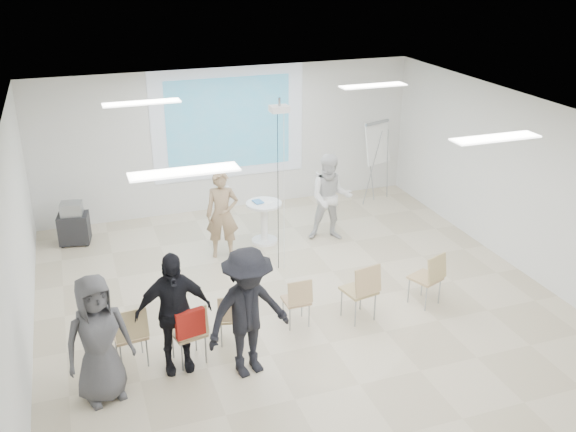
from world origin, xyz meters
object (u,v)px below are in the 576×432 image
object	(u,v)px
audience_left	(173,304)
chair_left_mid	(190,330)
chair_right_far	(430,275)
player_left	(222,209)
chair_center	(298,298)
chair_left_inner	(231,315)
player_right	(331,193)
audience_outer	(97,332)
chair_right_inner	(362,288)
audience_mid	(248,305)
chair_far_left	(131,332)
flipchart_easel	(377,143)
pedestal_table	(264,220)
av_cart	(74,225)
laptop	(231,314)

from	to	relation	value
audience_left	chair_left_mid	bearing A→B (deg)	5.30
chair_right_far	player_left	bearing A→B (deg)	111.35
chair_center	chair_left_mid	bearing A→B (deg)	-166.71
chair_left_inner	player_right	bearing A→B (deg)	59.58
audience_outer	chair_left_mid	bearing A→B (deg)	-0.34
chair_left_inner	chair_left_mid	bearing A→B (deg)	-142.73
player_right	chair_right_far	bearing A→B (deg)	-60.95
chair_right_far	chair_right_inner	bearing A→B (deg)	161.40
chair_right_inner	audience_mid	distance (m)	2.10
chair_far_left	flipchart_easel	world-z (taller)	flipchart_easel
audience_outer	audience_left	bearing A→B (deg)	1.76
chair_far_left	player_right	bearing A→B (deg)	29.46
chair_center	chair_right_far	world-z (taller)	chair_right_far
pedestal_table	chair_far_left	size ratio (longest dim) A/B	0.91
player_left	chair_far_left	size ratio (longest dim) A/B	2.01
chair_left_mid	chair_left_inner	bearing A→B (deg)	12.58
player_right	audience_outer	xyz separation A→B (m)	(-4.49, -3.42, 0.01)
flipchart_easel	av_cart	distance (m)	6.42
player_left	chair_center	world-z (taller)	player_left
player_right	audience_mid	world-z (taller)	audience_mid
chair_right_far	av_cart	world-z (taller)	chair_right_far
player_right	av_cart	bearing A→B (deg)	-177.64
player_left	chair_left_mid	distance (m)	3.32
av_cart	chair_center	bearing A→B (deg)	-44.53
player_left	flipchart_easel	world-z (taller)	player_left
audience_outer	chair_center	bearing A→B (deg)	-1.29
chair_center	audience_outer	distance (m)	2.97
chair_left_inner	player_left	bearing A→B (deg)	91.49
player_right	audience_mid	distance (m)	4.40
flipchart_easel	audience_left	bearing A→B (deg)	-157.78
audience_left	audience_outer	bearing A→B (deg)	-162.07
chair_left_inner	chair_right_far	world-z (taller)	chair_right_far
chair_right_far	pedestal_table	bearing A→B (deg)	97.60
laptop	av_cart	distance (m)	4.59
chair_right_far	av_cart	size ratio (longest dim) A/B	1.09
player_right	flipchart_easel	world-z (taller)	player_right
chair_right_inner	audience_outer	bearing A→B (deg)	177.24
chair_right_inner	audience_mid	xyz separation A→B (m)	(-1.94, -0.65, 0.46)
pedestal_table	chair_far_left	distance (m)	4.24
chair_right_inner	player_left	bearing A→B (deg)	105.53
chair_center	player_right	bearing A→B (deg)	58.35
chair_left_mid	laptop	distance (m)	0.76
player_right	chair_center	distance (m)	3.20
chair_left_mid	chair_left_inner	size ratio (longest dim) A/B	1.13
player_left	audience_left	bearing A→B (deg)	-99.86
flipchart_easel	av_cart	bearing A→B (deg)	161.56
chair_left_inner	audience_left	xyz separation A→B (m)	(-0.84, -0.30, 0.51)
chair_far_left	audience_mid	distance (m)	1.64
player_left	audience_mid	xyz separation A→B (m)	(-0.52, -3.49, 0.10)
chair_left_inner	chair_center	bearing A→B (deg)	19.60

